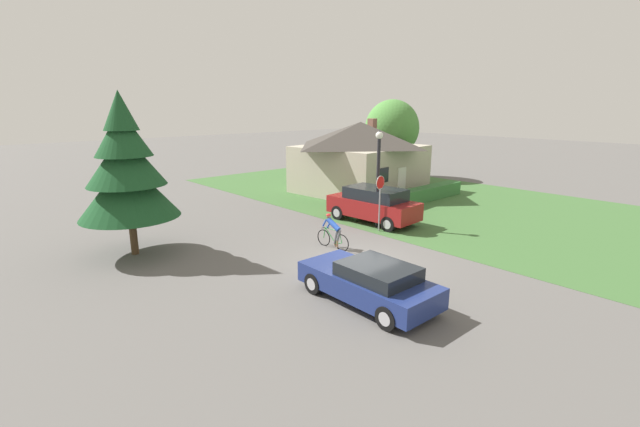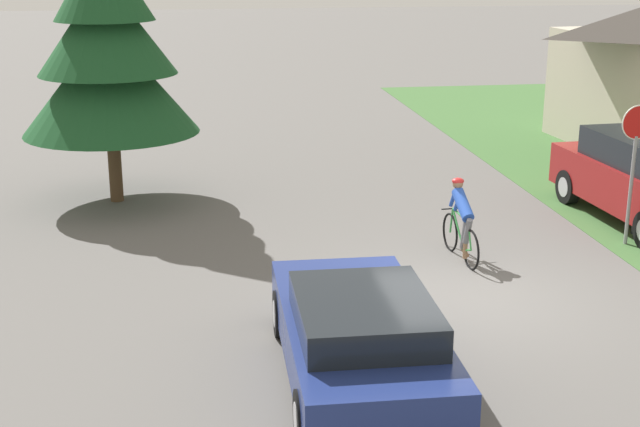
% 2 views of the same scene
% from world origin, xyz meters
% --- Properties ---
extents(ground_plane, '(140.00, 140.00, 0.00)m').
position_xyz_m(ground_plane, '(0.00, 0.00, 0.00)').
color(ground_plane, '#5B5956').
extents(grass_verge_right, '(16.00, 36.00, 0.01)m').
position_xyz_m(grass_verge_right, '(11.44, 4.00, 0.01)').
color(grass_verge_right, '#3D6633').
rests_on(grass_verge_right, ground).
extents(cottage_house, '(8.73, 7.99, 4.91)m').
position_xyz_m(cottage_house, '(10.48, 9.58, 2.46)').
color(cottage_house, '#B2A893').
rests_on(cottage_house, ground).
extents(hedge_row, '(10.24, 0.90, 0.85)m').
position_xyz_m(hedge_row, '(9.62, 4.70, 0.42)').
color(hedge_row, '#387038').
rests_on(hedge_row, ground).
extents(sedan_left_lane, '(2.02, 4.47, 1.30)m').
position_xyz_m(sedan_left_lane, '(-2.19, -2.53, 0.66)').
color(sedan_left_lane, navy).
rests_on(sedan_left_lane, ground).
extents(cyclist, '(0.44, 1.75, 1.47)m').
position_xyz_m(cyclist, '(0.53, 1.88, 0.71)').
color(cyclist, black).
rests_on(cyclist, ground).
extents(parked_suv_right, '(2.22, 4.82, 1.80)m').
position_xyz_m(parked_suv_right, '(4.92, 3.48, 0.93)').
color(parked_suv_right, maroon).
rests_on(parked_suv_right, ground).
extents(stop_sign, '(0.64, 0.08, 2.67)m').
position_xyz_m(stop_sign, '(3.89, 2.22, 1.85)').
color(stop_sign, gray).
rests_on(stop_sign, ground).
extents(street_lamp, '(0.35, 0.35, 4.71)m').
position_xyz_m(street_lamp, '(4.37, 2.78, 2.89)').
color(street_lamp, black).
rests_on(street_lamp, ground).
extents(conifer_tall_near, '(3.78, 3.78, 6.39)m').
position_xyz_m(conifer_tall_near, '(-5.88, 6.75, 3.42)').
color(conifer_tall_near, '#4C3823').
rests_on(conifer_tall_near, ground).
extents(deciduous_tree_right, '(4.35, 4.35, 6.31)m').
position_xyz_m(deciduous_tree_right, '(16.72, 11.85, 4.02)').
color(deciduous_tree_right, '#4C3823').
rests_on(deciduous_tree_right, ground).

